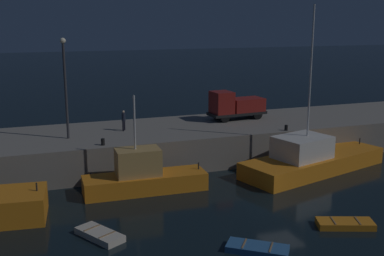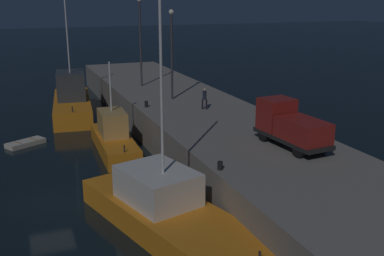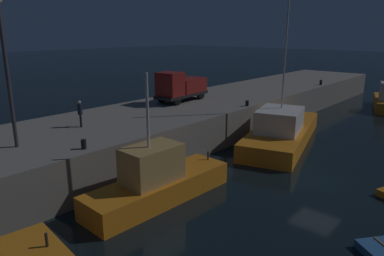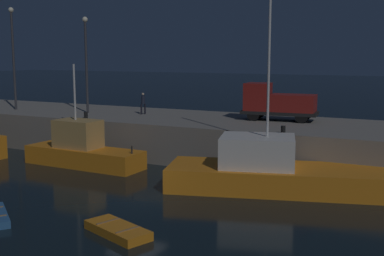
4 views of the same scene
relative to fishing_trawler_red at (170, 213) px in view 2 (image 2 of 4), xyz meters
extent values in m
plane|color=black|center=(-5.73, -5.44, -1.04)|extent=(320.00, 320.00, 0.00)
cube|color=gray|center=(-5.73, 7.24, 0.33)|extent=(72.34, 9.36, 2.73)
cube|color=orange|center=(0.34, 0.10, -0.38)|extent=(13.34, 7.24, 1.31)
cube|color=silver|center=(-1.05, -0.30, 1.13)|extent=(4.70, 4.03, 1.70)
cylinder|color=silver|center=(-0.56, -0.16, 6.90)|extent=(0.14, 0.14, 9.84)
cube|color=orange|center=(-26.10, -1.36, -0.20)|extent=(12.24, 4.84, 1.66)
cube|color=#33383D|center=(-26.48, -1.32, 1.96)|extent=(4.41, 3.14, 2.67)
cylinder|color=silver|center=(-25.99, -1.37, 6.73)|extent=(0.14, 0.14, 6.88)
cylinder|color=#262626|center=(-20.65, -2.01, 0.88)|extent=(0.10, 0.10, 0.50)
cube|color=orange|center=(-13.41, 0.10, -0.42)|extent=(8.62, 2.73, 1.23)
cube|color=tan|center=(-13.88, 0.12, 1.14)|extent=(3.09, 2.00, 1.88)
cylinder|color=silver|center=(-14.05, 0.12, 3.94)|extent=(0.14, 0.14, 3.72)
cylinder|color=#262626|center=(-9.48, -0.05, 0.45)|extent=(0.10, 0.10, 0.50)
cube|color=beige|center=(-17.62, -6.20, -0.85)|extent=(2.53, 3.22, 0.37)
cube|color=olive|center=(-17.30, -6.78, -0.65)|extent=(1.01, 0.61, 0.04)
cube|color=olive|center=(-17.94, -5.62, -0.65)|extent=(1.01, 0.61, 0.04)
cylinder|color=#38383D|center=(-24.97, 5.54, 5.82)|extent=(0.20, 0.20, 8.25)
sphere|color=#F9EFCC|center=(-24.97, 5.54, 10.13)|extent=(0.44, 0.44, 0.44)
cylinder|color=#38383D|center=(-17.89, 6.36, 5.35)|extent=(0.20, 0.20, 7.30)
sphere|color=#F9EFCC|center=(-17.89, 6.36, 9.18)|extent=(0.44, 0.44, 0.44)
cylinder|color=black|center=(-4.09, 7.62, 2.15)|extent=(0.92, 0.35, 0.90)
cylinder|color=black|center=(-4.22, 9.26, 2.15)|extent=(0.92, 0.35, 0.90)
cylinder|color=black|center=(-0.66, 7.91, 2.15)|extent=(0.92, 0.35, 0.90)
cylinder|color=black|center=(-0.80, 9.55, 2.15)|extent=(0.92, 0.35, 0.90)
cube|color=black|center=(-2.44, 8.58, 2.27)|extent=(5.51, 2.39, 0.25)
cube|color=maroon|center=(-4.05, 8.45, 3.38)|extent=(1.87, 2.09, 1.98)
cube|color=maroon|center=(-1.48, 8.66, 3.00)|extent=(3.27, 2.21, 1.21)
cylinder|color=black|center=(-13.19, 7.63, 2.10)|extent=(0.13, 0.13, 0.81)
cylinder|color=black|center=(-13.36, 7.36, 2.10)|extent=(0.13, 0.13, 0.81)
cylinder|color=#1E2333|center=(-13.28, 7.49, 2.85)|extent=(0.43, 0.43, 0.67)
sphere|color=beige|center=(-13.28, 7.49, 3.30)|extent=(0.20, 0.20, 0.20)
cylinder|color=black|center=(-15.72, 3.35, 1.95)|extent=(0.28, 0.28, 0.50)
cylinder|color=black|center=(-0.55, 2.98, 1.93)|extent=(0.28, 0.28, 0.46)
camera|label=1|loc=(-21.16, -30.98, 10.74)|focal=44.95mm
camera|label=2|loc=(20.06, -6.73, 10.46)|focal=43.31mm
camera|label=3|loc=(-25.43, -12.71, 7.67)|focal=33.43mm
camera|label=4|loc=(7.62, -26.15, 6.46)|focal=46.53mm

